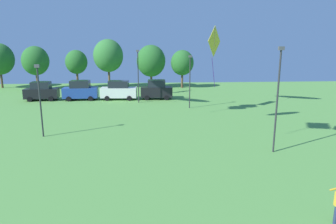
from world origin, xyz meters
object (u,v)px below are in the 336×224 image
at_px(treeline_tree_3, 108,56).
at_px(light_post_2, 40,96).
at_px(light_post_0, 278,95).
at_px(parked_car_rightmost_in_row, 157,90).
at_px(kite_flying_0, 214,43).
at_px(parked_car_third_from_left, 119,90).
at_px(treeline_tree_5, 182,63).
at_px(parked_car_second_from_left, 80,90).
at_px(treeline_tree_4, 151,61).
at_px(light_post_1, 138,74).
at_px(light_post_3, 190,79).
at_px(treeline_tree_1, 35,61).
at_px(parked_car_leftmost, 42,91).
at_px(treeline_tree_2, 76,62).

bearing_deg(treeline_tree_3, light_post_2, -93.66).
bearing_deg(light_post_0, parked_car_rightmost_in_row, 108.92).
distance_m(kite_flying_0, light_post_0, 13.58).
height_order(kite_flying_0, parked_car_third_from_left, kite_flying_0).
bearing_deg(treeline_tree_5, parked_car_rightmost_in_row, -113.43).
distance_m(parked_car_second_from_left, treeline_tree_4, 15.25).
xyz_separation_m(light_post_0, treeline_tree_5, (-2.55, 32.07, 0.31)).
distance_m(light_post_1, light_post_3, 7.04).
bearing_deg(treeline_tree_4, parked_car_second_from_left, -129.96).
relative_size(parked_car_rightmost_in_row, treeline_tree_3, 0.52).
height_order(kite_flying_0, parked_car_rightmost_in_row, kite_flying_0).
height_order(light_post_0, treeline_tree_1, light_post_0).
height_order(parked_car_leftmost, light_post_1, light_post_1).
distance_m(parked_car_second_from_left, treeline_tree_1, 14.42).
bearing_deg(treeline_tree_2, treeline_tree_4, -2.66).
relative_size(parked_car_second_from_left, light_post_1, 0.69).
distance_m(light_post_3, treeline_tree_5, 17.14).
bearing_deg(treeline_tree_4, treeline_tree_5, -6.61).
relative_size(treeline_tree_3, treeline_tree_5, 1.28).
xyz_separation_m(parked_car_second_from_left, treeline_tree_3, (2.35, 11.91, 4.15)).
height_order(light_post_1, treeline_tree_5, light_post_1).
bearing_deg(treeline_tree_1, parked_car_leftmost, -68.38).
height_order(kite_flying_0, parked_car_second_from_left, kite_flying_0).
bearing_deg(kite_flying_0, light_post_3, 139.65).
bearing_deg(light_post_1, treeline_tree_1, 142.34).
bearing_deg(kite_flying_0, treeline_tree_2, 133.26).
xyz_separation_m(kite_flying_0, parked_car_leftmost, (-21.03, 8.23, -6.15)).
height_order(parked_car_leftmost, parked_car_second_from_left, parked_car_second_from_left).
xyz_separation_m(parked_car_third_from_left, treeline_tree_2, (-8.09, 12.08, 3.12)).
distance_m(parked_car_third_from_left, light_post_3, 10.87).
relative_size(parked_car_second_from_left, treeline_tree_5, 0.71).
xyz_separation_m(parked_car_third_from_left, parked_car_rightmost_in_row, (5.06, 0.00, 0.03)).
bearing_deg(light_post_3, parked_car_third_from_left, 144.40).
relative_size(parked_car_third_from_left, treeline_tree_1, 0.68).
height_order(parked_car_rightmost_in_row, light_post_3, light_post_3).
height_order(kite_flying_0, treeline_tree_1, kite_flying_0).
distance_m(treeline_tree_3, treeline_tree_5, 12.58).
bearing_deg(parked_car_rightmost_in_row, parked_car_leftmost, -178.52).
relative_size(kite_flying_0, treeline_tree_3, 0.79).
xyz_separation_m(parked_car_third_from_left, light_post_3, (8.66, -6.20, 2.17)).
distance_m(parked_car_third_from_left, parked_car_rightmost_in_row, 5.06).
bearing_deg(light_post_2, parked_car_leftmost, 108.60).
relative_size(kite_flying_0, light_post_3, 1.07).
bearing_deg(parked_car_second_from_left, treeline_tree_5, 34.17).
relative_size(parked_car_rightmost_in_row, light_post_0, 0.60).
distance_m(light_post_2, treeline_tree_3, 28.62).
distance_m(parked_car_leftmost, light_post_2, 17.63).
bearing_deg(treeline_tree_1, kite_flying_0, -36.64).
relative_size(treeline_tree_2, treeline_tree_3, 0.78).
bearing_deg(light_post_3, parked_car_rightmost_in_row, 120.16).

